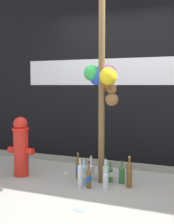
{
  "coord_description": "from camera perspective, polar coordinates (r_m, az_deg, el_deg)",
  "views": [
    {
      "loc": [
        1.14,
        -3.26,
        1.28
      ],
      "look_at": [
        -0.3,
        0.33,
        0.93
      ],
      "focal_mm": 47.45,
      "sensor_mm": 36.0,
      "label": 1
    }
  ],
  "objects": [
    {
      "name": "litter_2",
      "position": [
        3.2,
        -1.26,
        -18.31
      ],
      "size": [
        0.15,
        0.12,
        0.01
      ],
      "primitive_type": "cube",
      "rotation": [
        0.0,
        0.0,
        2.9
      ],
      "color": "#8C99B2",
      "rests_on": "ground_plane"
    },
    {
      "name": "bottle_0",
      "position": [
        3.96,
        6.74,
        -11.77
      ],
      "size": [
        0.08,
        0.08,
        0.31
      ],
      "color": "#337038",
      "rests_on": "ground_plane"
    },
    {
      "name": "building_wall",
      "position": [
        4.97,
        8.59,
        10.91
      ],
      "size": [
        10.0,
        0.21,
        3.55
      ],
      "color": "black",
      "rests_on": "ground_plane"
    },
    {
      "name": "bottle_10",
      "position": [
        4.06,
        0.78,
        -11.33
      ],
      "size": [
        0.07,
        0.07,
        0.33
      ],
      "color": "silver",
      "rests_on": "ground_plane"
    },
    {
      "name": "bottle_4",
      "position": [
        3.99,
        4.54,
        -11.8
      ],
      "size": [
        0.06,
        0.06,
        0.29
      ],
      "color": "#337038",
      "rests_on": "ground_plane"
    },
    {
      "name": "bottle_11",
      "position": [
        4.07,
        2.68,
        -10.98
      ],
      "size": [
        0.06,
        0.06,
        0.34
      ],
      "color": "#337038",
      "rests_on": "ground_plane"
    },
    {
      "name": "litter_0",
      "position": [
        4.42,
        -4.06,
        -11.58
      ],
      "size": [
        0.09,
        0.11,
        0.01
      ],
      "primitive_type": "cube",
      "rotation": [
        0.0,
        0.0,
        1.93
      ],
      "color": "silver",
      "rests_on": "ground_plane"
    },
    {
      "name": "bottle_7",
      "position": [
        4.17,
        2.74,
        -10.41
      ],
      "size": [
        0.07,
        0.07,
        0.41
      ],
      "color": "#B2DBEA",
      "rests_on": "ground_plane"
    },
    {
      "name": "bottle_2",
      "position": [
        3.77,
        0.38,
        -12.57
      ],
      "size": [
        0.06,
        0.06,
        0.33
      ],
      "color": "brown",
      "rests_on": "ground_plane"
    },
    {
      "name": "bottle_5",
      "position": [
        3.86,
        -0.6,
        -11.95
      ],
      "size": [
        0.08,
        0.08,
        0.35
      ],
      "color": "#93CCE0",
      "rests_on": "ground_plane"
    },
    {
      "name": "bottle_8",
      "position": [
        3.71,
        3.58,
        -12.97
      ],
      "size": [
        0.07,
        0.07,
        0.3
      ],
      "color": "silver",
      "rests_on": "ground_plane"
    },
    {
      "name": "bottle_1",
      "position": [
        3.83,
        3.56,
        -11.89
      ],
      "size": [
        0.08,
        0.08,
        0.36
      ],
      "color": "#B2DBEA",
      "rests_on": "ground_plane"
    },
    {
      "name": "bottle_9",
      "position": [
        3.76,
        -1.37,
        -12.11
      ],
      "size": [
        0.06,
        0.06,
        0.39
      ],
      "color": "silver",
      "rests_on": "ground_plane"
    },
    {
      "name": "curb_strip",
      "position": [
        4.69,
        7.08,
        -10.13
      ],
      "size": [
        8.0,
        0.12,
        0.08
      ],
      "primitive_type": "cube",
      "color": "gray",
      "rests_on": "ground_plane"
    },
    {
      "name": "bottle_3",
      "position": [
        3.81,
        8.14,
        -11.77
      ],
      "size": [
        0.07,
        0.07,
        0.39
      ],
      "color": "brown",
      "rests_on": "ground_plane"
    },
    {
      "name": "litter_1",
      "position": [
        4.91,
        -1.17,
        -9.85
      ],
      "size": [
        0.12,
        0.13,
        0.01
      ],
      "primitive_type": "cube",
      "rotation": [
        0.0,
        0.0,
        0.44
      ],
      "color": "#8C99B2",
      "rests_on": "ground_plane"
    },
    {
      "name": "bottle_6",
      "position": [
        4.11,
        -1.75,
        -10.75
      ],
      "size": [
        0.06,
        0.06,
        0.36
      ],
      "color": "brown",
      "rests_on": "ground_plane"
    },
    {
      "name": "ground_plane",
      "position": [
        3.69,
        2.48,
        -15.09
      ],
      "size": [
        14.0,
        14.0,
        0.0
      ],
      "primitive_type": "plane",
      "color": "#9E9B93"
    },
    {
      "name": "fire_hydrant",
      "position": [
        4.29,
        -12.62,
        -6.42
      ],
      "size": [
        0.39,
        0.24,
        0.84
      ],
      "color": "red",
      "rests_on": "ground_plane"
    },
    {
      "name": "memorial_post",
      "position": [
        3.85,
        3.11,
        9.52
      ],
      "size": [
        0.58,
        0.54,
        2.93
      ],
      "color": "brown",
      "rests_on": "ground_plane"
    }
  ]
}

